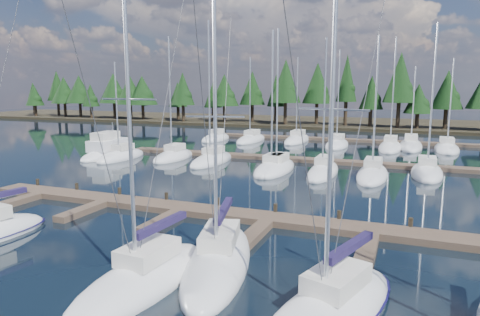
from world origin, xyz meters
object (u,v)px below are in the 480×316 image
at_px(front_sailboat_3, 218,261).
at_px(front_sailboat_4, 331,310).
at_px(front_sailboat_2, 143,279).
at_px(motor_yacht_left, 109,152).
at_px(main_dock, 267,222).

height_order(front_sailboat_3, front_sailboat_4, front_sailboat_4).
bearing_deg(front_sailboat_2, motor_yacht_left, 130.76).
height_order(front_sailboat_4, motor_yacht_left, front_sailboat_4).
bearing_deg(front_sailboat_4, main_dock, 120.55).
xyz_separation_m(front_sailboat_3, front_sailboat_4, (5.58, -2.48, 0.00)).
bearing_deg(front_sailboat_4, motor_yacht_left, 139.33).
bearing_deg(main_dock, front_sailboat_2, -104.03).
distance_m(main_dock, front_sailboat_2, 9.76).
xyz_separation_m(front_sailboat_2, motor_yacht_left, (-23.38, 27.13, 0.24)).
bearing_deg(front_sailboat_2, main_dock, 75.97).
bearing_deg(front_sailboat_4, front_sailboat_2, -177.06).
height_order(front_sailboat_3, motor_yacht_left, front_sailboat_3).
height_order(main_dock, front_sailboat_4, front_sailboat_4).
bearing_deg(main_dock, front_sailboat_3, -91.95).
height_order(front_sailboat_2, front_sailboat_4, front_sailboat_2).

